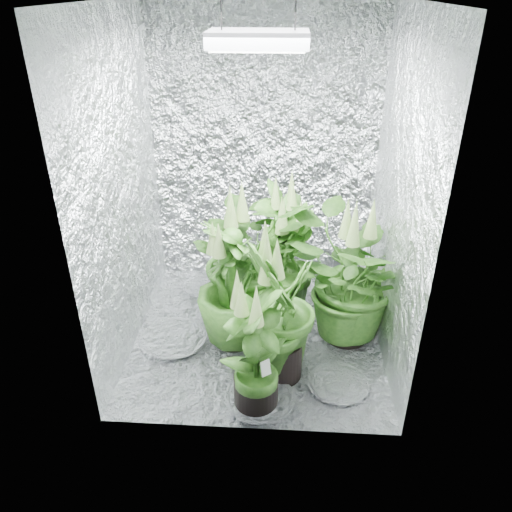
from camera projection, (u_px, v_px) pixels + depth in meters
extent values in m
plane|color=silver|center=(258.00, 335.00, 3.35)|extent=(1.60, 1.60, 0.00)
cube|color=silver|center=(264.00, 153.00, 3.56)|extent=(1.60, 0.02, 2.00)
cube|color=silver|center=(247.00, 265.00, 2.16)|extent=(1.60, 0.02, 2.00)
cube|color=silver|center=(121.00, 192.00, 2.91)|extent=(0.02, 1.60, 2.00)
cube|color=silver|center=(399.00, 199.00, 2.82)|extent=(0.02, 1.60, 2.00)
cube|color=silver|center=(258.00, 0.00, 2.38)|extent=(1.60, 1.60, 0.01)
cube|color=gray|center=(258.00, 39.00, 2.46)|extent=(0.50, 0.30, 0.08)
cube|color=white|center=(258.00, 49.00, 2.48)|extent=(0.46, 0.26, 0.01)
cylinder|color=black|center=(221.00, 15.00, 2.42)|extent=(0.01, 0.01, 0.13)
cylinder|color=black|center=(296.00, 16.00, 2.40)|extent=(0.01, 0.01, 0.13)
cylinder|color=black|center=(249.00, 298.00, 3.50)|extent=(0.29, 0.29, 0.26)
cylinder|color=#422415|center=(249.00, 284.00, 3.44)|extent=(0.27, 0.27, 0.03)
imported|color=#1B4313|center=(249.00, 255.00, 3.33)|extent=(1.05, 1.05, 0.89)
cone|color=olive|center=(249.00, 202.00, 3.15)|extent=(0.09, 0.09, 0.26)
cylinder|color=black|center=(281.00, 284.00, 3.70)|extent=(0.25, 0.25, 0.22)
cylinder|color=#422415|center=(281.00, 273.00, 3.65)|extent=(0.23, 0.23, 0.03)
imported|color=#1B4313|center=(282.00, 242.00, 3.53)|extent=(0.65, 0.65, 0.87)
cone|color=olive|center=(283.00, 192.00, 3.34)|extent=(0.08, 0.08, 0.22)
cylinder|color=black|center=(285.00, 301.00, 3.50)|extent=(0.26, 0.26, 0.23)
cylinder|color=#422415|center=(286.00, 289.00, 3.45)|extent=(0.24, 0.24, 0.03)
imported|color=#1B4313|center=(286.00, 263.00, 3.35)|extent=(0.52, 0.52, 0.78)
cone|color=olive|center=(288.00, 217.00, 3.18)|extent=(0.08, 0.08, 0.23)
cylinder|color=black|center=(234.00, 325.00, 3.24)|extent=(0.27, 0.27, 0.24)
cylinder|color=#422415|center=(233.00, 312.00, 3.19)|extent=(0.25, 0.25, 0.03)
imported|color=#1B4313|center=(232.00, 283.00, 3.09)|extent=(0.64, 0.64, 0.82)
cone|color=olive|center=(231.00, 232.00, 2.91)|extent=(0.09, 0.09, 0.24)
cylinder|color=black|center=(347.00, 321.00, 3.27)|extent=(0.28, 0.28, 0.25)
cylinder|color=#422415|center=(349.00, 308.00, 3.22)|extent=(0.26, 0.26, 0.03)
imported|color=#1B4313|center=(352.00, 278.00, 3.11)|extent=(1.03, 1.03, 0.85)
cone|color=olive|center=(358.00, 225.00, 2.93)|extent=(0.09, 0.09, 0.25)
cylinder|color=black|center=(256.00, 391.00, 2.74)|extent=(0.24, 0.24, 0.22)
cylinder|color=#422415|center=(256.00, 378.00, 2.69)|extent=(0.22, 0.22, 0.03)
imported|color=#1B4313|center=(256.00, 348.00, 2.59)|extent=(0.47, 0.47, 0.77)
cone|color=olive|center=(256.00, 294.00, 2.43)|extent=(0.08, 0.08, 0.22)
cylinder|color=black|center=(279.00, 357.00, 2.96)|extent=(0.28, 0.28, 0.25)
cylinder|color=#422415|center=(279.00, 343.00, 2.91)|extent=(0.25, 0.25, 0.03)
imported|color=#1B4313|center=(280.00, 309.00, 2.79)|extent=(0.54, 0.54, 0.88)
cone|color=olive|center=(282.00, 250.00, 2.61)|extent=(0.09, 0.09, 0.25)
cylinder|color=black|center=(347.00, 287.00, 3.80)|extent=(0.13, 0.13, 0.07)
cylinder|color=black|center=(348.00, 271.00, 3.73)|extent=(0.12, 0.12, 0.09)
cylinder|color=#4C4C51|center=(342.00, 272.00, 3.71)|extent=(0.11, 0.26, 0.27)
torus|color=#4C4C51|center=(342.00, 272.00, 3.71)|extent=(0.11, 0.26, 0.28)
cube|color=white|center=(266.00, 368.00, 2.62)|extent=(0.06, 0.05, 0.09)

